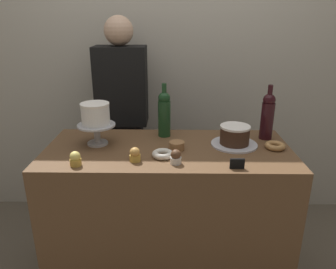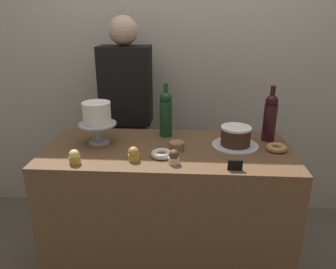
# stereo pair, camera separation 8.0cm
# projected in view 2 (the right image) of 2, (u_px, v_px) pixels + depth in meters

# --- Properties ---
(back_wall) EXTENTS (6.00, 0.05, 2.60)m
(back_wall) POSITION_uv_depth(u_px,v_px,m) (175.00, 56.00, 2.48)
(back_wall) COLOR #BCB7A8
(back_wall) RESTS_ON ground_plane
(display_counter) EXTENTS (1.37, 0.62, 0.90)m
(display_counter) POSITION_uv_depth(u_px,v_px,m) (168.00, 216.00, 1.95)
(display_counter) COLOR brown
(display_counter) RESTS_ON ground_plane
(cake_stand_pedestal) EXTENTS (0.21, 0.21, 0.12)m
(cake_stand_pedestal) POSITION_uv_depth(u_px,v_px,m) (98.00, 130.00, 1.84)
(cake_stand_pedestal) COLOR #B2B2B7
(cake_stand_pedestal) RESTS_ON display_counter
(white_layer_cake) EXTENTS (0.16, 0.16, 0.12)m
(white_layer_cake) POSITION_uv_depth(u_px,v_px,m) (97.00, 113.00, 1.81)
(white_layer_cake) COLOR white
(white_layer_cake) RESTS_ON cake_stand_pedestal
(silver_serving_platter) EXTENTS (0.26, 0.26, 0.01)m
(silver_serving_platter) POSITION_uv_depth(u_px,v_px,m) (235.00, 145.00, 1.82)
(silver_serving_platter) COLOR silver
(silver_serving_platter) RESTS_ON display_counter
(chocolate_round_cake) EXTENTS (0.17, 0.17, 0.11)m
(chocolate_round_cake) POSITION_uv_depth(u_px,v_px,m) (236.00, 136.00, 1.80)
(chocolate_round_cake) COLOR #3D2619
(chocolate_round_cake) RESTS_ON silver_serving_platter
(wine_bottle_dark_red) EXTENTS (0.08, 0.08, 0.33)m
(wine_bottle_dark_red) POSITION_uv_depth(u_px,v_px,m) (270.00, 117.00, 1.86)
(wine_bottle_dark_red) COLOR black
(wine_bottle_dark_red) RESTS_ON display_counter
(wine_bottle_green) EXTENTS (0.08, 0.08, 0.33)m
(wine_bottle_green) POSITION_uv_depth(u_px,v_px,m) (166.00, 113.00, 1.93)
(wine_bottle_green) COLOR #193D1E
(wine_bottle_green) RESTS_ON display_counter
(cupcake_chocolate) EXTENTS (0.06, 0.06, 0.07)m
(cupcake_chocolate) POSITION_uv_depth(u_px,v_px,m) (174.00, 157.00, 1.59)
(cupcake_chocolate) COLOR white
(cupcake_chocolate) RESTS_ON display_counter
(cupcake_lemon) EXTENTS (0.06, 0.06, 0.07)m
(cupcake_lemon) POSITION_uv_depth(u_px,v_px,m) (74.00, 157.00, 1.59)
(cupcake_lemon) COLOR gold
(cupcake_lemon) RESTS_ON display_counter
(cupcake_caramel) EXTENTS (0.06, 0.06, 0.07)m
(cupcake_caramel) POSITION_uv_depth(u_px,v_px,m) (133.00, 154.00, 1.63)
(cupcake_caramel) COLOR gold
(cupcake_caramel) RESTS_ON display_counter
(donut_maple) EXTENTS (0.11, 0.11, 0.03)m
(donut_maple) POSITION_uv_depth(u_px,v_px,m) (277.00, 148.00, 1.76)
(donut_maple) COLOR #B27F47
(donut_maple) RESTS_ON display_counter
(donut_sugar) EXTENTS (0.11, 0.11, 0.03)m
(donut_sugar) POSITION_uv_depth(u_px,v_px,m) (162.00, 154.00, 1.68)
(donut_sugar) COLOR silver
(donut_sugar) RESTS_ON display_counter
(cookie_stack) EXTENTS (0.08, 0.08, 0.04)m
(cookie_stack) POSITION_uv_depth(u_px,v_px,m) (177.00, 146.00, 1.77)
(cookie_stack) COLOR olive
(cookie_stack) RESTS_ON display_counter
(price_sign_chalkboard) EXTENTS (0.07, 0.01, 0.05)m
(price_sign_chalkboard) POSITION_uv_depth(u_px,v_px,m) (235.00, 165.00, 1.53)
(price_sign_chalkboard) COLOR black
(price_sign_chalkboard) RESTS_ON display_counter
(barista_figure) EXTENTS (0.36, 0.22, 1.60)m
(barista_figure) POSITION_uv_depth(u_px,v_px,m) (128.00, 123.00, 2.40)
(barista_figure) COLOR black
(barista_figure) RESTS_ON ground_plane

